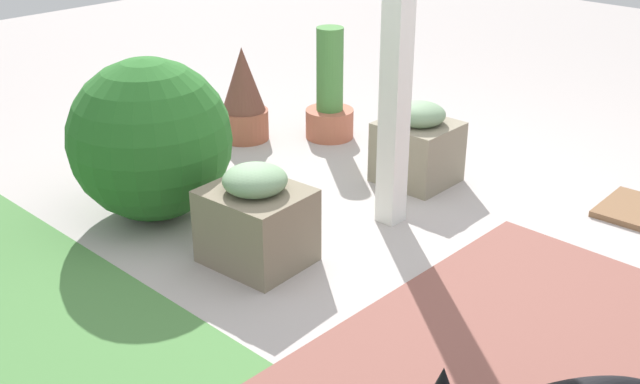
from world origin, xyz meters
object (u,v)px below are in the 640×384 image
(stone_planter_nearest, at_px, (418,146))
(round_shrub, at_px, (150,139))
(stone_planter_mid, at_px, (256,219))
(terracotta_pot_tall, at_px, (330,99))
(porch_pillar, at_px, (399,11))
(terracotta_pot_spiky, at_px, (243,96))

(stone_planter_nearest, bearing_deg, round_shrub, 60.48)
(stone_planter_mid, distance_m, round_shrub, 0.74)
(stone_planter_mid, height_order, round_shrub, round_shrub)
(stone_planter_mid, height_order, terracotta_pot_tall, terracotta_pot_tall)
(porch_pillar, bearing_deg, terracotta_pot_spiky, -10.60)
(stone_planter_mid, xyz_separation_m, terracotta_pot_spiky, (1.18, -0.97, 0.07))
(round_shrub, xyz_separation_m, terracotta_pot_tall, (0.11, -1.38, -0.14))
(porch_pillar, bearing_deg, round_shrub, 39.98)
(round_shrub, xyz_separation_m, terracotta_pot_spiky, (0.47, -0.99, -0.12))
(porch_pillar, bearing_deg, terracotta_pot_tall, -32.55)
(porch_pillar, distance_m, stone_planter_nearest, 0.96)
(round_shrub, bearing_deg, terracotta_pot_tall, -85.28)
(stone_planter_nearest, xyz_separation_m, round_shrub, (0.68, 1.21, 0.19))
(stone_planter_mid, distance_m, terracotta_pot_tall, 1.58)
(stone_planter_mid, xyz_separation_m, round_shrub, (0.71, 0.03, 0.19))
(stone_planter_nearest, xyz_separation_m, stone_planter_mid, (-0.03, 1.18, 0.00))
(porch_pillar, bearing_deg, stone_planter_mid, 76.42)
(terracotta_pot_tall, relative_size, terracotta_pot_spiky, 1.19)
(round_shrub, height_order, terracotta_pot_spiky, round_shrub)
(porch_pillar, height_order, terracotta_pot_tall, porch_pillar)
(round_shrub, bearing_deg, stone_planter_nearest, -119.52)
(stone_planter_nearest, bearing_deg, porch_pillar, 113.07)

